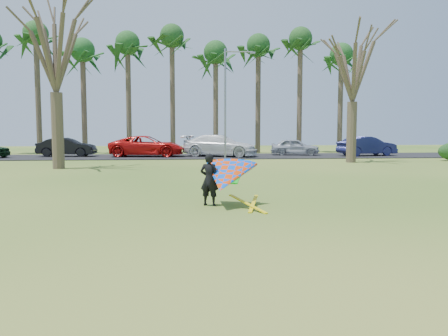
{
  "coord_description": "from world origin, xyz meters",
  "views": [
    {
      "loc": [
        -1.15,
        -9.95,
        2.15
      ],
      "look_at": [
        0.0,
        2.0,
        1.1
      ],
      "focal_mm": 35.0,
      "sensor_mm": 36.0,
      "label": 1
    }
  ],
  "objects": [
    {
      "name": "palm_7",
      "position": [
        6.0,
        31.0,
        9.85
      ],
      "size": [
        4.84,
        4.84,
        11.54
      ],
      "color": "#48392B",
      "rests_on": "ground"
    },
    {
      "name": "car_1",
      "position": [
        -10.23,
        25.56,
        0.79
      ],
      "size": [
        4.53,
        1.81,
        1.46
      ],
      "primitive_type": "imported",
      "rotation": [
        0.0,
        0.0,
        1.51
      ],
      "color": "black",
      "rests_on": "parking_strip"
    },
    {
      "name": "palm_3",
      "position": [
        -10.0,
        31.0,
        9.17
      ],
      "size": [
        4.84,
        4.84,
        10.84
      ],
      "color": "brown",
      "rests_on": "ground"
    },
    {
      "name": "bare_tree_left",
      "position": [
        -8.0,
        15.0,
        6.92
      ],
      "size": [
        6.6,
        6.6,
        9.7
      ],
      "color": "#4B3D2D",
      "rests_on": "ground"
    },
    {
      "name": "parking_strip",
      "position": [
        0.0,
        25.0,
        0.03
      ],
      "size": [
        46.0,
        7.0,
        0.06
      ],
      "primitive_type": "cube",
      "color": "black",
      "rests_on": "ground"
    },
    {
      "name": "streetlight",
      "position": [
        2.16,
        22.0,
        4.46
      ],
      "size": [
        2.28,
        0.18,
        8.0
      ],
      "color": "gray",
      "rests_on": "ground"
    },
    {
      "name": "palm_2",
      "position": [
        -14.0,
        31.0,
        10.52
      ],
      "size": [
        4.84,
        4.84,
        12.24
      ],
      "color": "#47372A",
      "rests_on": "ground"
    },
    {
      "name": "car_5",
      "position": [
        13.78,
        24.17,
        0.84
      ],
      "size": [
        4.96,
        2.49,
        1.56
      ],
      "primitive_type": "imported",
      "rotation": [
        0.0,
        0.0,
        1.75
      ],
      "color": "#1B1E51",
      "rests_on": "parking_strip"
    },
    {
      "name": "palm_8",
      "position": [
        10.0,
        31.0,
        10.52
      ],
      "size": [
        4.84,
        4.84,
        12.24
      ],
      "color": "brown",
      "rests_on": "ground"
    },
    {
      "name": "car_4",
      "position": [
        8.22,
        25.68,
        0.74
      ],
      "size": [
        4.28,
        2.53,
        1.37
      ],
      "primitive_type": "imported",
      "rotation": [
        0.0,
        0.0,
        1.33
      ],
      "color": "#A1A6AF",
      "rests_on": "parking_strip"
    },
    {
      "name": "palm_6",
      "position": [
        2.0,
        31.0,
        9.17
      ],
      "size": [
        4.84,
        4.84,
        10.84
      ],
      "color": "brown",
      "rests_on": "ground"
    },
    {
      "name": "car_3",
      "position": [
        1.82,
        24.41,
        0.92
      ],
      "size": [
        6.38,
        4.41,
        1.71
      ],
      "primitive_type": "imported",
      "rotation": [
        0.0,
        0.0,
        1.19
      ],
      "color": "white",
      "rests_on": "parking_strip"
    },
    {
      "name": "palm_4",
      "position": [
        -6.0,
        31.0,
        9.85
      ],
      "size": [
        4.84,
        4.84,
        11.54
      ],
      "color": "#483B2B",
      "rests_on": "ground"
    },
    {
      "name": "ground",
      "position": [
        0.0,
        0.0,
        0.0
      ],
      "size": [
        100.0,
        100.0,
        0.0
      ],
      "primitive_type": "plane",
      "color": "#1E5713",
      "rests_on": "ground"
    },
    {
      "name": "bare_tree_right",
      "position": [
        10.0,
        18.0,
        6.57
      ],
      "size": [
        6.27,
        6.27,
        9.21
      ],
      "color": "#473A2B",
      "rests_on": "ground"
    },
    {
      "name": "car_2",
      "position": [
        -3.89,
        24.92,
        0.87
      ],
      "size": [
        6.08,
        3.23,
        1.63
      ],
      "primitive_type": "imported",
      "rotation": [
        0.0,
        0.0,
        1.48
      ],
      "color": "red",
      "rests_on": "parking_strip"
    },
    {
      "name": "palm_9",
      "position": [
        14.0,
        31.0,
        9.17
      ],
      "size": [
        4.84,
        4.84,
        10.84
      ],
      "color": "brown",
      "rests_on": "ground"
    },
    {
      "name": "palm_5",
      "position": [
        -2.0,
        31.0,
        10.52
      ],
      "size": [
        4.84,
        4.84,
        12.24
      ],
      "color": "#4E3E2F",
      "rests_on": "ground"
    },
    {
      "name": "kite_flyer",
      "position": [
        0.03,
        2.09,
        0.84
      ],
      "size": [
        2.13,
        2.39,
        2.02
      ],
      "color": "black",
      "rests_on": "ground"
    }
  ]
}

